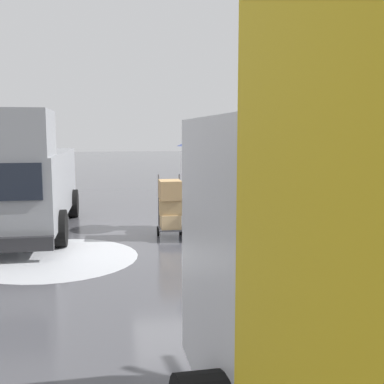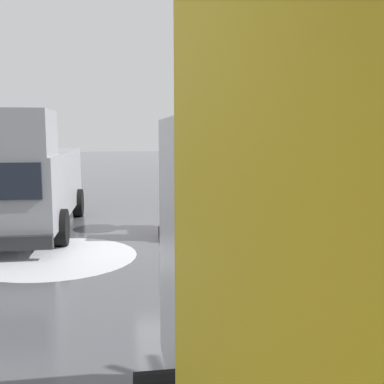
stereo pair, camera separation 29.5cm
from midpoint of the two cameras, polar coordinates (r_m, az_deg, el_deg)
name	(u,v)px [view 2 (the right image)]	position (r m, az deg, el deg)	size (l,w,h in m)	color
ground_plane	(192,232)	(10.29, 0.77, -4.95)	(90.00, 90.00, 0.00)	#4C4C51
slush_patch_under_van	(54,257)	(8.59, -15.63, -7.68)	(2.90, 2.90, 0.01)	silver
cargo_van_parked_right	(22,179)	(10.67, -19.44, 1.49)	(2.25, 5.37, 2.60)	gray
shopping_cart_vendor	(210,211)	(9.61, 3.14, -2.38)	(0.74, 0.93, 1.04)	#1951B2
hand_dolly_boxes	(171,204)	(9.58, -1.70, -1.54)	(0.54, 0.72, 1.32)	#515156
pedestrian_pink_side	(262,161)	(10.25, 9.44, 3.77)	(1.04, 1.04, 2.15)	black
pedestrian_black_side	(202,160)	(10.43, 2.04, 3.93)	(1.04, 1.04, 2.15)	black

